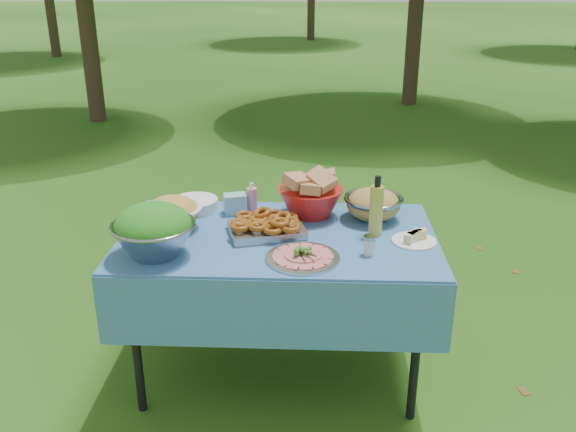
% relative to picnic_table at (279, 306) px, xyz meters
% --- Properties ---
extents(ground, '(80.00, 80.00, 0.00)m').
position_rel_picnic_table_xyz_m(ground, '(0.00, 0.00, -0.38)').
color(ground, '#0C3309').
rests_on(ground, ground).
extents(picnic_table, '(1.46, 0.86, 0.76)m').
position_rel_picnic_table_xyz_m(picnic_table, '(0.00, 0.00, 0.00)').
color(picnic_table, '#73B8DC').
rests_on(picnic_table, ground).
extents(salad_bowl, '(0.44, 0.44, 0.23)m').
position_rel_picnic_table_xyz_m(salad_bowl, '(-0.52, -0.24, 0.50)').
color(salad_bowl, '#95979D').
rests_on(salad_bowl, picnic_table).
extents(pasta_bowl_white, '(0.34, 0.34, 0.16)m').
position_rel_picnic_table_xyz_m(pasta_bowl_white, '(-0.51, 0.06, 0.46)').
color(pasta_bowl_white, white).
rests_on(pasta_bowl_white, picnic_table).
extents(plate_stack, '(0.30, 0.30, 0.06)m').
position_rel_picnic_table_xyz_m(plate_stack, '(-0.45, 0.30, 0.41)').
color(plate_stack, white).
rests_on(plate_stack, picnic_table).
extents(wipes_box, '(0.13, 0.11, 0.10)m').
position_rel_picnic_table_xyz_m(wipes_box, '(-0.23, 0.27, 0.43)').
color(wipes_box, '#86C2CF').
rests_on(wipes_box, picnic_table).
extents(sanitizer_bottle, '(0.06, 0.06, 0.15)m').
position_rel_picnic_table_xyz_m(sanitizer_bottle, '(-0.15, 0.30, 0.45)').
color(sanitizer_bottle, pink).
rests_on(sanitizer_bottle, picnic_table).
extents(bread_bowl, '(0.35, 0.35, 0.22)m').
position_rel_picnic_table_xyz_m(bread_bowl, '(0.15, 0.26, 0.49)').
color(bread_bowl, red).
rests_on(bread_bowl, picnic_table).
extents(pasta_bowl_steel, '(0.38, 0.38, 0.15)m').
position_rel_picnic_table_xyz_m(pasta_bowl_steel, '(0.46, 0.23, 0.46)').
color(pasta_bowl_steel, '#95979D').
rests_on(pasta_bowl_steel, picnic_table).
extents(fried_tray, '(0.39, 0.32, 0.08)m').
position_rel_picnic_table_xyz_m(fried_tray, '(-0.06, 0.01, 0.42)').
color(fried_tray, '#A4A5A8').
rests_on(fried_tray, picnic_table).
extents(charcuterie_platter, '(0.35, 0.35, 0.07)m').
position_rel_picnic_table_xyz_m(charcuterie_platter, '(0.12, -0.25, 0.42)').
color(charcuterie_platter, silver).
rests_on(charcuterie_platter, picnic_table).
extents(oil_bottle, '(0.08, 0.08, 0.29)m').
position_rel_picnic_table_xyz_m(oil_bottle, '(0.45, 0.02, 0.52)').
color(oil_bottle, gold).
rests_on(oil_bottle, picnic_table).
extents(cheese_plate, '(0.25, 0.25, 0.06)m').
position_rel_picnic_table_xyz_m(cheese_plate, '(0.62, -0.05, 0.41)').
color(cheese_plate, white).
rests_on(cheese_plate, picnic_table).
extents(shaker, '(0.07, 0.07, 0.09)m').
position_rel_picnic_table_xyz_m(shaker, '(0.41, -0.19, 0.42)').
color(shaker, silver).
rests_on(shaker, picnic_table).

